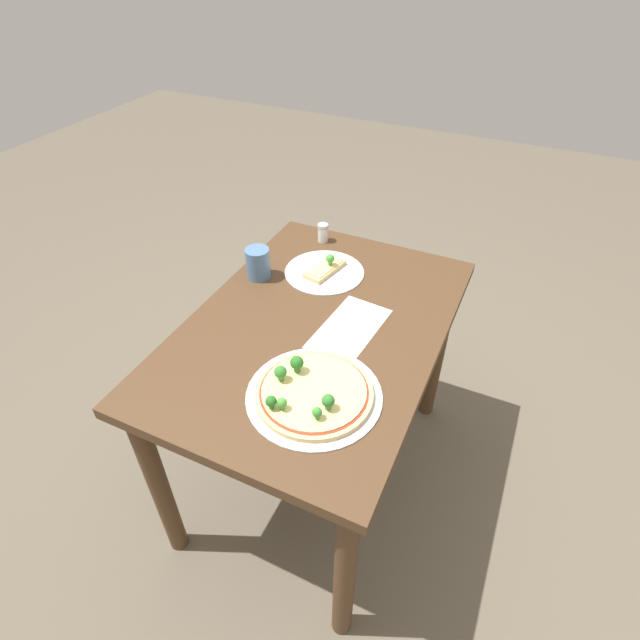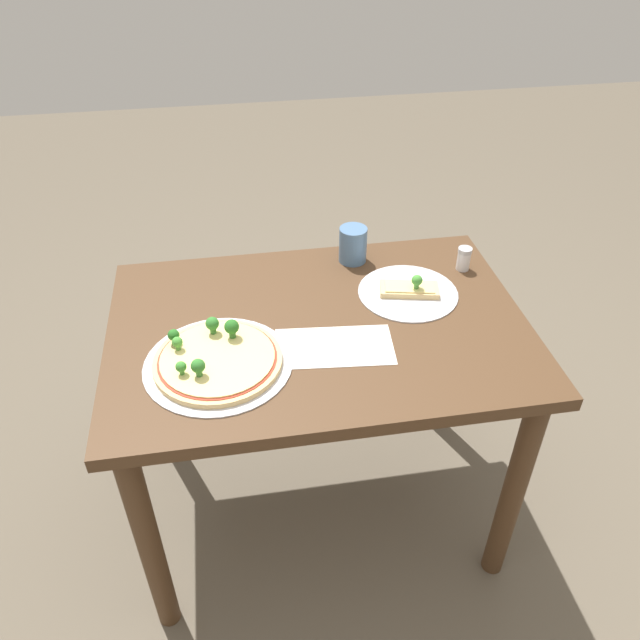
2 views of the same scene
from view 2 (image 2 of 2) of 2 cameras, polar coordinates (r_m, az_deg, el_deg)
The scene contains 7 objects.
ground_plane at distance 2.14m, azimuth -0.09°, elevation -16.30°, with size 8.00×8.00×0.00m, color brown.
dining_table at distance 1.67m, azimuth -0.11°, elevation -3.47°, with size 1.07×0.74×0.75m.
pizza_tray_whole at distance 1.49m, azimuth -9.41°, elevation -3.57°, with size 0.35×0.35×0.07m.
pizza_tray_slice at distance 1.72m, azimuth 8.13°, elevation 2.68°, with size 0.27×0.27×0.06m.
drinking_cup at distance 1.82m, azimuth 3.03°, elevation 6.89°, with size 0.08×0.08×0.11m, color #4C7099.
condiment_shaker at distance 1.83m, azimuth 13.01°, elevation 5.50°, with size 0.04×0.04×0.07m.
paper_menu at distance 1.52m, azimuth 1.33°, elevation -2.44°, with size 0.29×0.15×0.00m, color white.
Camera 2 is at (0.20, 1.24, 1.73)m, focal length 35.00 mm.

